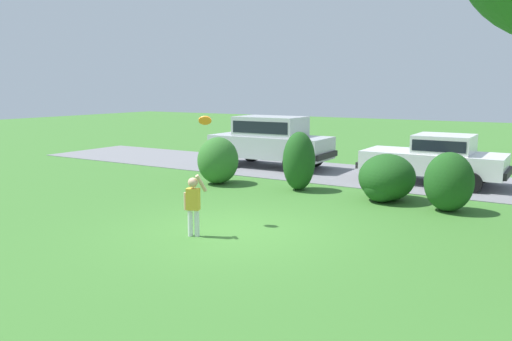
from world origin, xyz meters
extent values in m
plane|color=#3D752D|center=(0.00, 0.00, 0.00)|extent=(80.00, 80.00, 0.00)
cube|color=slate|center=(0.00, 7.95, 0.01)|extent=(28.00, 4.40, 0.02)
ellipsoid|color=#33702B|center=(-3.49, 4.24, 0.73)|extent=(1.24, 1.37, 1.47)
ellipsoid|color=#1E511C|center=(-0.87, 4.64, 0.86)|extent=(0.92, 1.05, 1.72)
ellipsoid|color=#1E511C|center=(1.77, 4.61, 0.63)|extent=(1.48, 1.65, 1.25)
ellipsoid|color=#1E511C|center=(1.73, 4.32, 0.44)|extent=(0.97, 0.97, 0.88)
ellipsoid|color=#1E511C|center=(3.43, 4.19, 0.73)|extent=(1.17, 1.09, 1.45)
ellipsoid|color=#1E511C|center=(3.48, 4.36, 0.27)|extent=(0.60, 0.60, 0.54)
cube|color=white|center=(2.24, 7.72, 0.68)|extent=(4.21, 1.85, 0.64)
cube|color=white|center=(2.56, 7.72, 1.28)|extent=(1.69, 1.62, 0.56)
cube|color=black|center=(2.56, 7.72, 1.28)|extent=(1.55, 1.64, 0.34)
cylinder|color=black|center=(0.94, 6.78, 0.30)|extent=(0.60, 0.22, 0.60)
cylinder|color=black|center=(0.94, 8.66, 0.30)|extent=(0.60, 0.22, 0.60)
cylinder|color=black|center=(3.55, 6.79, 0.30)|extent=(0.60, 0.22, 0.60)
cylinder|color=black|center=(3.54, 8.67, 0.30)|extent=(0.60, 0.22, 0.60)
cube|color=black|center=(0.10, 7.71, 0.52)|extent=(0.13, 1.75, 0.20)
cube|color=black|center=(4.38, 7.73, 0.52)|extent=(0.13, 1.75, 0.20)
cube|color=silver|center=(-3.76, 7.97, 0.80)|extent=(4.53, 1.91, 0.80)
cube|color=silver|center=(-3.76, 7.97, 1.56)|extent=(2.50, 1.66, 0.72)
cube|color=black|center=(-3.76, 7.97, 1.56)|extent=(2.30, 1.67, 0.43)
cylinder|color=black|center=(-5.14, 7.01, 0.34)|extent=(0.68, 0.23, 0.68)
cylinder|color=black|center=(-5.17, 8.89, 0.34)|extent=(0.68, 0.23, 0.68)
cylinder|color=black|center=(-2.35, 7.05, 0.34)|extent=(0.68, 0.23, 0.68)
cylinder|color=black|center=(-2.38, 8.93, 0.34)|extent=(0.68, 0.23, 0.68)
cube|color=black|center=(-6.05, 7.94, 0.60)|extent=(0.15, 1.75, 0.20)
cube|color=black|center=(-1.47, 8.01, 0.60)|extent=(0.15, 1.75, 0.20)
cylinder|color=white|center=(-0.58, -0.78, 0.28)|extent=(0.10, 0.10, 0.55)
cylinder|color=white|center=(-0.45, -0.73, 0.28)|extent=(0.10, 0.10, 0.55)
cube|color=gold|center=(-0.51, -0.76, 0.77)|extent=(0.30, 0.24, 0.44)
sphere|color=tan|center=(-0.51, -0.76, 1.11)|extent=(0.20, 0.20, 0.20)
cylinder|color=tan|center=(-0.38, -0.65, 1.09)|extent=(0.15, 0.28, 0.39)
cylinder|color=tan|center=(-0.66, -0.81, 0.72)|extent=(0.07, 0.07, 0.36)
cylinder|color=orange|center=(-0.92, 0.21, 2.28)|extent=(0.33, 0.25, 0.28)
cylinder|color=#1EB7B2|center=(-0.92, 0.21, 2.29)|extent=(0.19, 0.14, 0.17)
camera|label=1|loc=(5.88, -8.73, 2.99)|focal=36.18mm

